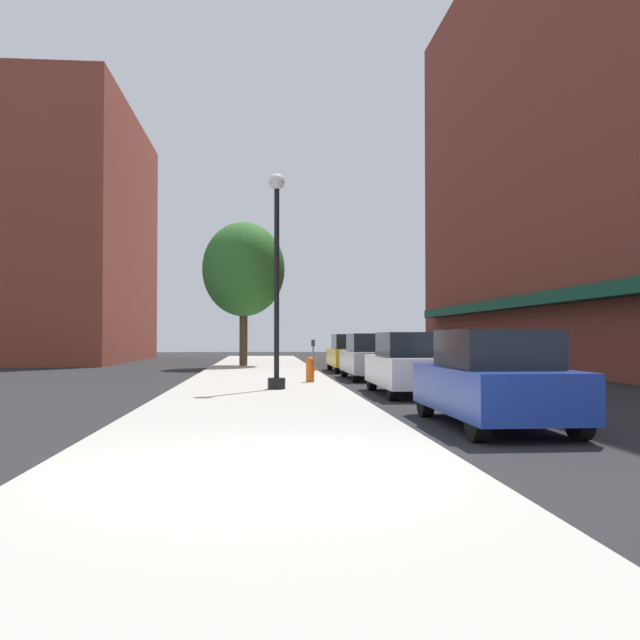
# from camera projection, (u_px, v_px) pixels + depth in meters

# --- Properties ---
(ground_plane) EXTENTS (90.00, 90.00, 0.00)m
(ground_plane) POSITION_uv_depth(u_px,v_px,m) (367.00, 378.00, 25.64)
(ground_plane) COLOR #232326
(sidewalk_slab) EXTENTS (4.80, 50.00, 0.12)m
(sidewalk_slab) POSITION_uv_depth(u_px,v_px,m) (260.00, 375.00, 26.31)
(sidewalk_slab) COLOR #B7B2A8
(sidewalk_slab) RESTS_ON ground
(building_right_brick) EXTENTS (6.80, 40.00, 22.69)m
(building_right_brick) POSITION_uv_depth(u_px,v_px,m) (595.00, 119.00, 30.83)
(building_right_brick) COLOR brown
(building_right_brick) RESTS_ON ground
(building_far_background) EXTENTS (6.80, 18.00, 15.61)m
(building_far_background) POSITION_uv_depth(u_px,v_px,m) (87.00, 238.00, 43.51)
(building_far_background) COLOR brown
(building_far_background) RESTS_ON ground
(lamppost) EXTENTS (0.48, 0.48, 5.90)m
(lamppost) POSITION_uv_depth(u_px,v_px,m) (277.00, 276.00, 18.74)
(lamppost) COLOR black
(lamppost) RESTS_ON sidewalk_slab
(fire_hydrant) EXTENTS (0.33, 0.26, 0.79)m
(fire_hydrant) POSITION_uv_depth(u_px,v_px,m) (310.00, 369.00, 21.63)
(fire_hydrant) COLOR #E05614
(fire_hydrant) RESTS_ON sidewalk_slab
(parking_meter_near) EXTENTS (0.14, 0.09, 1.31)m
(parking_meter_near) POSITION_uv_depth(u_px,v_px,m) (313.00, 352.00, 26.75)
(parking_meter_near) COLOR slate
(parking_meter_near) RESTS_ON sidewalk_slab
(tree_near) EXTENTS (4.09, 4.09, 7.15)m
(tree_near) POSITION_uv_depth(u_px,v_px,m) (244.00, 270.00, 34.17)
(tree_near) COLOR #4C3823
(tree_near) RESTS_ON sidewalk_slab
(car_blue) EXTENTS (1.80, 4.30, 1.66)m
(car_blue) POSITION_uv_depth(u_px,v_px,m) (493.00, 380.00, 11.68)
(car_blue) COLOR black
(car_blue) RESTS_ON ground
(car_white) EXTENTS (1.80, 4.30, 1.66)m
(car_white) POSITION_uv_depth(u_px,v_px,m) (411.00, 364.00, 18.18)
(car_white) COLOR black
(car_white) RESTS_ON ground
(car_silver) EXTENTS (1.80, 4.30, 1.66)m
(car_silver) POSITION_uv_depth(u_px,v_px,m) (371.00, 357.00, 24.84)
(car_silver) COLOR black
(car_silver) RESTS_ON ground
(car_yellow) EXTENTS (1.80, 4.30, 1.66)m
(car_yellow) POSITION_uv_depth(u_px,v_px,m) (351.00, 353.00, 30.46)
(car_yellow) COLOR black
(car_yellow) RESTS_ON ground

